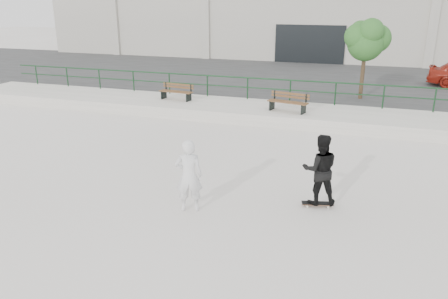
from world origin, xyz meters
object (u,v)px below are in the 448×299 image
(bench_left, at_px, (177,92))
(tree, at_px, (367,39))
(seated_skater, at_px, (189,176))
(skateboard, at_px, (317,203))
(bench_right, at_px, (288,102))
(standing_skater, at_px, (320,170))

(bench_left, xyz_separation_m, tree, (8.16, 2.95, 2.39))
(seated_skater, bearing_deg, bench_left, -82.30)
(skateboard, bearing_deg, bench_right, 91.68)
(bench_left, distance_m, bench_right, 5.38)
(bench_right, xyz_separation_m, skateboard, (2.17, -7.54, -0.81))
(bench_right, distance_m, skateboard, 7.89)
(bench_left, bearing_deg, skateboard, -41.17)
(tree, bearing_deg, seated_skater, -106.45)
(bench_left, height_order, standing_skater, standing_skater)
(tree, relative_size, seated_skater, 2.01)
(bench_left, distance_m, skateboard, 11.11)
(skateboard, bearing_deg, tree, 72.31)
(bench_right, height_order, tree, tree)
(standing_skater, relative_size, seated_skater, 0.99)
(tree, relative_size, skateboard, 4.56)
(skateboard, relative_size, standing_skater, 0.45)
(bench_left, relative_size, standing_skater, 0.91)
(bench_right, distance_m, standing_skater, 7.85)
(bench_right, height_order, seated_skater, seated_skater)
(standing_skater, bearing_deg, bench_right, -89.71)
(tree, height_order, standing_skater, tree)
(bench_right, bearing_deg, standing_skater, -61.97)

